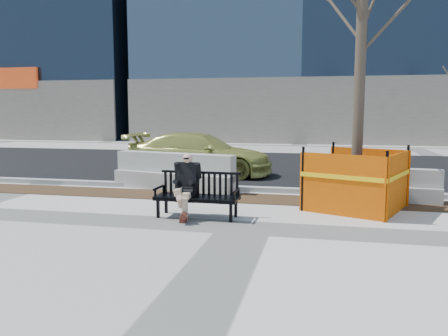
# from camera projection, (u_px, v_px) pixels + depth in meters

# --- Properties ---
(ground) EXTENTS (120.00, 120.00, 0.00)m
(ground) POSITION_uv_depth(u_px,v_px,m) (245.00, 228.00, 7.94)
(ground) COLOR beige
(ground) RESTS_ON ground
(mulch_strip) EXTENTS (40.00, 1.20, 0.02)m
(mulch_strip) POSITION_uv_depth(u_px,v_px,m) (264.00, 199.00, 10.46)
(mulch_strip) COLOR #47301C
(mulch_strip) RESTS_ON ground
(asphalt_street) EXTENTS (60.00, 10.40, 0.01)m
(asphalt_street) POSITION_uv_depth(u_px,v_px,m) (285.00, 167.00, 16.47)
(asphalt_street) COLOR black
(asphalt_street) RESTS_ON ground
(curb) EXTENTS (60.00, 0.25, 0.12)m
(curb) POSITION_uv_depth(u_px,v_px,m) (269.00, 190.00, 11.37)
(curb) COLOR #9E9B93
(curb) RESTS_ON ground
(bench) EXTENTS (1.66, 0.64, 0.88)m
(bench) POSITION_uv_depth(u_px,v_px,m) (197.00, 217.00, 8.70)
(bench) COLOR black
(bench) RESTS_ON ground
(seated_man) EXTENTS (0.54, 0.88, 1.21)m
(seated_man) POSITION_uv_depth(u_px,v_px,m) (187.00, 216.00, 8.79)
(seated_man) COLOR black
(seated_man) RESTS_ON ground
(tree_fence) EXTENTS (3.45, 3.45, 6.60)m
(tree_fence) POSITION_uv_depth(u_px,v_px,m) (355.00, 209.00, 9.47)
(tree_fence) COLOR #FF6A00
(tree_fence) RESTS_ON ground
(sedan) EXTENTS (4.67, 2.01, 1.34)m
(sedan) POSITION_uv_depth(u_px,v_px,m) (200.00, 175.00, 14.35)
(sedan) COLOR #AAAB4B
(sedan) RESTS_ON ground
(jersey_barrier_left) EXTENTS (3.42, 1.38, 0.96)m
(jersey_barrier_left) POSITION_uv_depth(u_px,v_px,m) (175.00, 189.00, 11.80)
(jersey_barrier_left) COLOR #ADAAA2
(jersey_barrier_left) RESTS_ON ground
(jersey_barrier_right) EXTENTS (2.70, 0.79, 0.76)m
(jersey_barrier_right) POSITION_uv_depth(u_px,v_px,m) (378.00, 200.00, 10.35)
(jersey_barrier_right) COLOR #A09E96
(jersey_barrier_right) RESTS_ON ground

